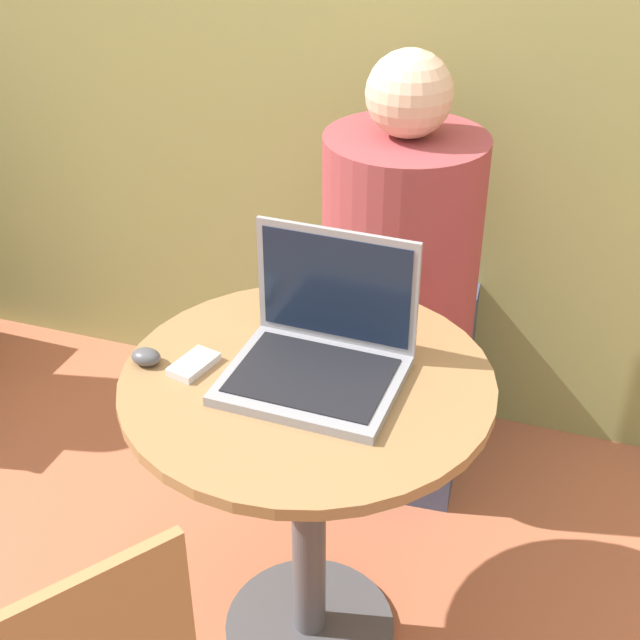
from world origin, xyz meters
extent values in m
plane|color=#B26042|center=(0.00, 0.00, 0.00)|extent=(12.00, 12.00, 0.00)
cylinder|color=#4C4C51|center=(0.00, 0.00, 0.01)|extent=(0.39, 0.39, 0.02)
cylinder|color=#4C4C51|center=(0.00, 0.00, 0.36)|extent=(0.07, 0.07, 0.68)
cylinder|color=olive|center=(0.00, 0.00, 0.71)|extent=(0.72, 0.72, 0.02)
cube|color=gray|center=(0.02, -0.02, 0.74)|extent=(0.33, 0.28, 0.02)
cube|color=black|center=(0.02, -0.02, 0.75)|extent=(0.29, 0.22, 0.00)
cube|color=gray|center=(0.02, 0.11, 0.87)|extent=(0.32, 0.02, 0.24)
cube|color=#141E33|center=(0.02, 0.11, 0.87)|extent=(0.30, 0.01, 0.21)
cube|color=silver|center=(-0.22, -0.04, 0.73)|extent=(0.08, 0.11, 0.02)
ellipsoid|color=#4C4C51|center=(-0.31, -0.06, 0.74)|extent=(0.06, 0.05, 0.03)
cube|color=#3D4766|center=(0.02, 0.74, 0.23)|extent=(0.41, 0.57, 0.46)
cylinder|color=#993D42|center=(0.03, 0.60, 0.73)|extent=(0.39, 0.39, 0.53)
sphere|color=beige|center=(0.03, 0.60, 1.10)|extent=(0.20, 0.20, 0.20)
camera|label=1|loc=(0.47, -1.31, 1.72)|focal=50.00mm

